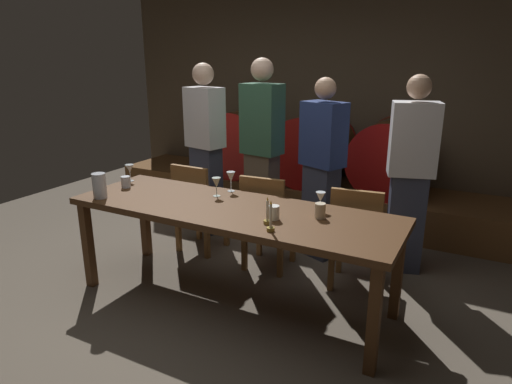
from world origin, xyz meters
The scene contains 24 objects.
ground_plane centered at (0.00, 0.00, 0.00)m, with size 7.35×7.35×0.00m, color brown.
back_wall centered at (0.00, 2.91, 1.32)m, with size 5.66×0.24×2.64m, color brown.
barrel_shelf centered at (0.00, 2.36, 0.20)m, with size 5.09×0.90×0.39m, color brown.
wine_barrel_left centered at (-0.90, 2.36, 0.80)m, with size 0.82×0.79×0.82m.
wine_barrel_center centered at (0.02, 2.36, 0.80)m, with size 0.82×0.79×0.82m.
wine_barrel_right centered at (0.92, 2.36, 0.80)m, with size 0.82×0.79×0.82m.
dining_table centered at (0.21, 0.16, 0.70)m, with size 2.51×0.81×0.78m.
chair_left centered at (-0.56, 0.81, 0.49)m, with size 0.41×0.41×0.88m.
chair_center centered at (0.20, 0.77, 0.49)m, with size 0.43×0.43×0.88m.
chair_right centered at (1.00, 0.79, 0.49)m, with size 0.44×0.44×0.88m.
guest_far_left centered at (-0.78, 1.30, 0.92)m, with size 0.42×0.32×1.79m.
guest_center_left centered at (-0.13, 1.32, 0.95)m, with size 0.41×0.29×1.84m.
guest_center_right centered at (0.52, 1.27, 0.86)m, with size 0.44×0.37×1.68m.
guest_far_right centered at (1.28, 1.34, 0.88)m, with size 0.43×0.34×1.71m.
candle_left centered at (0.60, -0.02, 0.83)m, with size 0.05×0.05×0.19m.
candle_right centered at (0.68, -0.13, 0.83)m, with size 0.05×0.05×0.21m.
pitcher centered at (-0.82, -0.13, 0.87)m, with size 0.11×0.11×0.20m.
wine_glass_far_left centered at (-0.96, 0.36, 0.89)m, with size 0.07×0.07×0.15m.
wine_glass_center_left centered at (-0.03, 0.34, 0.88)m, with size 0.07×0.07×0.15m.
wine_glass_center_right centered at (0.00, 0.51, 0.89)m, with size 0.07×0.07×0.17m.
wine_glass_far_right centered at (0.82, 0.40, 0.87)m, with size 0.07×0.07×0.14m.
cup_left centered at (-0.85, 0.19, 0.82)m, with size 0.08×0.08×0.10m, color silver.
cup_center centered at (0.60, 0.08, 0.82)m, with size 0.08×0.08×0.10m, color white.
cup_right centered at (0.87, 0.25, 0.83)m, with size 0.08×0.08×0.11m, color beige.
Camera 1 is at (1.85, -2.55, 1.86)m, focal length 31.56 mm.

